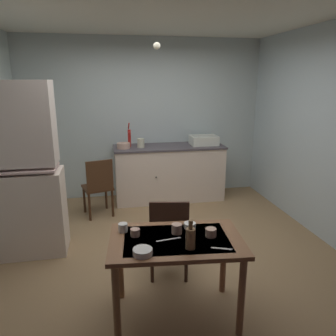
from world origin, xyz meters
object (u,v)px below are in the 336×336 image
Objects in this scene: mixing_bowl_counter at (124,146)px; glass_bottle at (190,238)px; hutch_cabinet at (24,177)px; serving_bowl_wide at (143,252)px; hand_pump at (129,137)px; sink_basin at (204,140)px; chair_far_side at (169,236)px; teacup_mint at (211,232)px; dining_table at (176,250)px; chair_by_counter at (98,186)px.

glass_bottle is (0.33, -2.91, -0.15)m from mixing_bowl_counter.
serving_bowl_wide is at bearing -53.47° from hutch_cabinet.
hutch_cabinet is 5.06× the size of hand_pump.
chair_far_side is at bearing -114.75° from sink_basin.
serving_bowl_wide is 1.64× the size of teacup_mint.
dining_table is (0.16, -2.84, -0.47)m from hand_pump.
chair_by_counter is 2.49m from teacup_mint.
hand_pump is 4.33× the size of teacup_mint.
serving_bowl_wide is at bearing -114.41° from chair_far_side.
sink_basin is 4.89× the size of teacup_mint.
hutch_cabinet reaches higher than serving_bowl_wide.
hand_pump is 0.45× the size of chair_far_side.
serving_bowl_wide is at bearing -114.67° from sink_basin.
dining_table is 1.32× the size of chair_far_side.
hand_pump is 0.44× the size of chair_by_counter.
mixing_bowl_counter is at bearing -177.86° from sink_basin.
glass_bottle is at bearing -144.20° from teacup_mint.
mixing_bowl_counter is 1.43× the size of serving_bowl_wide.
hand_pump is (1.29, 1.48, 0.16)m from hutch_cabinet.
hutch_cabinet is 1.27m from chair_by_counter.
serving_bowl_wide is (0.38, -2.46, 0.28)m from chair_by_counter.
sink_basin is 2.99× the size of serving_bowl_wide.
dining_table is at bearing -111.09° from sink_basin.
hutch_cabinet is at bearing 136.85° from dining_table.
dining_table is 2.36m from chair_by_counter.
hand_pump is 3.03m from glass_bottle.
chair_by_counter is at bearing 107.02° from glass_bottle.
serving_bowl_wide is (-1.37, -2.99, -0.25)m from sink_basin.
mixing_bowl_counter is 0.91× the size of glass_bottle.
chair_by_counter reaches higher than chair_far_side.
chair_far_side reaches higher than teacup_mint.
teacup_mint is (0.24, -0.58, 0.30)m from chair_far_side.
sink_basin is at bearing 74.32° from teacup_mint.
hand_pump reaches higher than dining_table.
teacup_mint reaches higher than serving_bowl_wide.
glass_bottle is (-1.00, -2.96, -0.18)m from sink_basin.
chair_by_counter is 9.78× the size of teacup_mint.
chair_by_counter is (-0.51, -0.58, -0.62)m from hand_pump.
mixing_bowl_counter is 2.25m from chair_far_side.
mixing_bowl_counter is (1.19, 1.38, 0.04)m from hutch_cabinet.
teacup_mint is at bearing -38.35° from hutch_cabinet.
hutch_cabinet is 2.01m from dining_table.
hand_pump reaches higher than serving_bowl_wide.
serving_bowl_wide is at bearing -90.69° from mixing_bowl_counter.
sink_basin is 3.02m from dining_table.
serving_bowl_wide is 0.38m from glass_bottle.
glass_bottle reaches higher than teacup_mint.
dining_table is at bearing -43.15° from hutch_cabinet.
mixing_bowl_counter is 0.24× the size of chair_by_counter.
dining_table is 1.30× the size of chair_by_counter.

